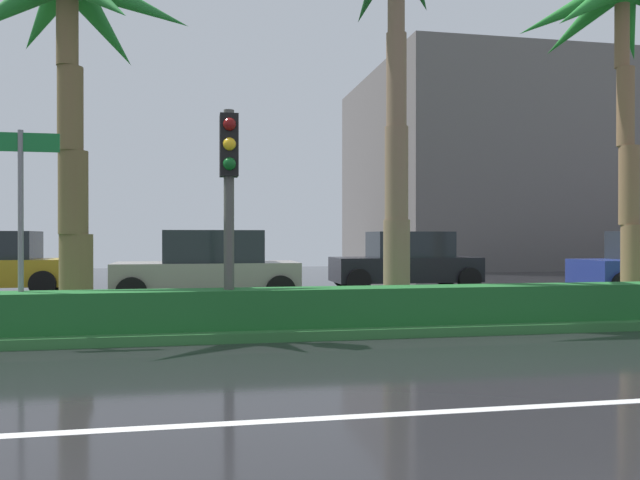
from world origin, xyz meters
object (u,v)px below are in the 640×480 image
object	(u,v)px
palm_tree_centre_right	(623,30)
car_in_traffic_third	(209,268)
street_name_sign	(21,202)
car_in_traffic_fourth	(406,262)
palm_tree_centre_left	(69,40)
traffic_signal_median_right	(229,178)

from	to	relation	value
palm_tree_centre_right	car_in_traffic_third	bearing A→B (deg)	158.77
palm_tree_centre_right	street_name_sign	xyz separation A→B (m)	(-11.49, -1.94, -3.89)
car_in_traffic_third	car_in_traffic_fourth	size ratio (longest dim) A/B	1.00
palm_tree_centre_left	traffic_signal_median_right	xyz separation A→B (m)	(2.66, -1.83, -2.52)
traffic_signal_median_right	palm_tree_centre_left	bearing A→B (deg)	145.57
palm_tree_centre_right	car_in_traffic_third	size ratio (longest dim) A/B	1.68
palm_tree_centre_left	street_name_sign	xyz separation A→B (m)	(-0.39, -1.60, -2.92)
palm_tree_centre_right	street_name_sign	bearing A→B (deg)	-170.39
palm_tree_centre_left	car_in_traffic_fourth	distance (m)	11.31
palm_tree_centre_left	car_in_traffic_third	distance (m)	6.10
street_name_sign	palm_tree_centre_right	bearing A→B (deg)	9.61
car_in_traffic_third	palm_tree_centre_left	bearing A→B (deg)	56.21
palm_tree_centre_right	car_in_traffic_third	distance (m)	10.59
palm_tree_centre_left	traffic_signal_median_right	size ratio (longest dim) A/B	1.90
traffic_signal_median_right	car_in_traffic_fourth	world-z (taller)	traffic_signal_median_right
street_name_sign	traffic_signal_median_right	bearing A→B (deg)	-4.22
palm_tree_centre_left	car_in_traffic_third	bearing A→B (deg)	56.21
car_in_traffic_third	car_in_traffic_fourth	world-z (taller)	same
palm_tree_centre_left	car_in_traffic_fourth	xyz separation A→B (m)	(8.33, 6.42, -4.17)
palm_tree_centre_right	traffic_signal_median_right	size ratio (longest dim) A/B	2.14
traffic_signal_median_right	car_in_traffic_fourth	bearing A→B (deg)	55.51
traffic_signal_median_right	street_name_sign	bearing A→B (deg)	175.78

